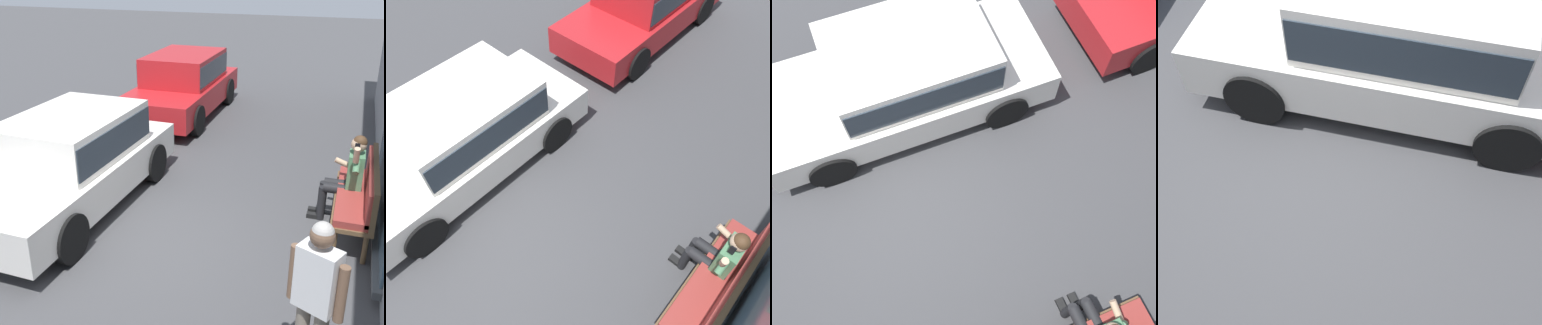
% 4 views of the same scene
% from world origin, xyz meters
% --- Properties ---
extents(ground_plane, '(60.00, 60.00, 0.00)m').
position_xyz_m(ground_plane, '(0.00, 0.00, 0.00)').
color(ground_plane, '#424244').
extents(bench, '(1.93, 0.55, 1.04)m').
position_xyz_m(bench, '(-1.35, 2.90, 0.61)').
color(bench, brown).
rests_on(bench, ground_plane).
extents(person_on_phone, '(0.73, 0.74, 1.38)m').
position_xyz_m(person_on_phone, '(-1.58, 2.67, 0.73)').
color(person_on_phone, black).
rests_on(person_on_phone, ground_plane).
extents(parked_car_near, '(4.38, 1.87, 1.53)m').
position_xyz_m(parked_car_near, '(-5.91, -1.47, 0.84)').
color(parked_car_near, red).
rests_on(parked_car_near, ground_plane).
extents(parked_car_mid, '(4.35, 1.91, 1.50)m').
position_xyz_m(parked_car_mid, '(-0.71, -1.45, 0.82)').
color(parked_car_mid, white).
rests_on(parked_car_mid, ground_plane).
extents(pedestrian_standing, '(0.33, 0.51, 1.73)m').
position_xyz_m(pedestrian_standing, '(1.74, 2.51, 1.02)').
color(pedestrian_standing, gray).
rests_on(pedestrian_standing, ground_plane).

